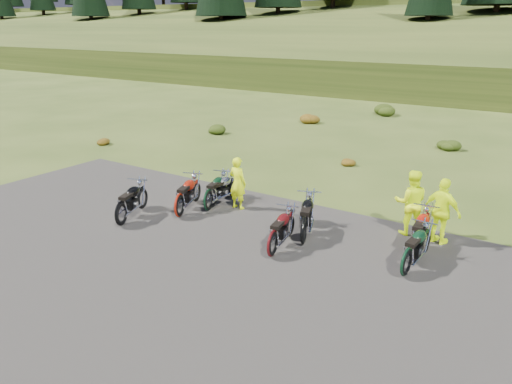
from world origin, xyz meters
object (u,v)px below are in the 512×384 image
Objects in this scene: motorcycle_7 at (405,276)px; person_middle at (238,184)px; motorcycle_3 at (212,209)px; motorcycle_0 at (122,226)px.

person_middle is (-6.04, 1.52, 0.86)m from motorcycle_7.
motorcycle_3 is 1.22m from person_middle.
person_middle is at bearing -57.55° from motorcycle_3.
motorcycle_7 is (8.08, 1.59, 0.00)m from motorcycle_0.
motorcycle_7 is 6.29m from person_middle.
motorcycle_0 is 1.09× the size of motorcycle_3.
motorcycle_3 is 1.13× the size of person_middle.
motorcycle_0 is at bearing 103.40° from motorcycle_7.
motorcycle_0 is 2.95m from motorcycle_3.
motorcycle_3 is 6.83m from motorcycle_7.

